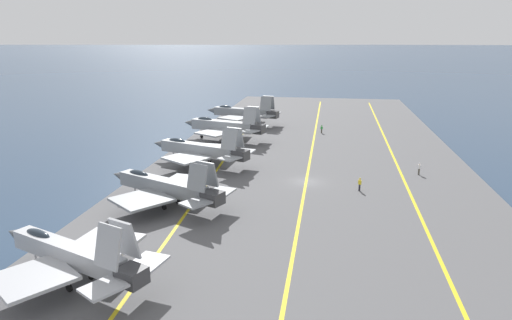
{
  "coord_description": "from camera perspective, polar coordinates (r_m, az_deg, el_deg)",
  "views": [
    {
      "loc": [
        -59.64,
        -2.7,
        19.69
      ],
      "look_at": [
        0.92,
        7.1,
        2.9
      ],
      "focal_mm": 32.0,
      "sensor_mm": 36.0,
      "label": 1
    }
  ],
  "objects": [
    {
      "name": "crew_yellow_vest",
      "position": [
        59.91,
        12.84,
        -2.91
      ],
      "size": [
        0.46,
        0.42,
        1.73
      ],
      "color": "#232328",
      "rests_on": "carrier_deck"
    },
    {
      "name": "deck_stripe_edge_line",
      "position": [
        64.68,
        -5.54,
        -2.11
      ],
      "size": [
        157.34,
        6.91,
        0.01
      ],
      "primitive_type": "cube",
      "rotation": [
        0.0,
        0.0,
        0.04
      ],
      "color": "yellow",
      "rests_on": "carrier_deck"
    },
    {
      "name": "crew_white_vest",
      "position": [
        69.19,
        19.73,
        -0.97
      ],
      "size": [
        0.39,
        0.45,
        1.77
      ],
      "color": "#4C473D",
      "rests_on": "carrier_deck"
    },
    {
      "name": "deck_stripe_foul_line",
      "position": [
        63.57,
        18.33,
        -3.16
      ],
      "size": [
        157.46,
        2.32,
        0.01
      ],
      "primitive_type": "cube",
      "rotation": [
        0.0,
        0.0,
        -0.01
      ],
      "color": "yellow",
      "rests_on": "carrier_deck"
    },
    {
      "name": "parked_jet_fifth",
      "position": [
        102.03,
        -1.66,
        5.96
      ],
      "size": [
        14.05,
        17.4,
        6.65
      ],
      "color": "gray",
      "rests_on": "carrier_deck"
    },
    {
      "name": "parked_jet_second",
      "position": [
        54.1,
        -11.3,
        -3.26
      ],
      "size": [
        13.64,
        16.98,
        6.09
      ],
      "color": "gray",
      "rests_on": "carrier_deck"
    },
    {
      "name": "deck_stripe_centerline",
      "position": [
        62.74,
        6.29,
        -2.69
      ],
      "size": [
        157.47,
        0.36,
        0.01
      ],
      "primitive_type": "cube",
      "color": "yellow",
      "rests_on": "carrier_deck"
    },
    {
      "name": "carrier_deck",
      "position": [
        62.8,
        6.28,
        -2.87
      ],
      "size": [
        174.96,
        48.26,
        0.4
      ],
      "primitive_type": "cube",
      "color": "#565659",
      "rests_on": "ground"
    },
    {
      "name": "ground_plane",
      "position": [
        62.86,
        6.28,
        -3.04
      ],
      "size": [
        2000.0,
        2000.0,
        0.0
      ],
      "primitive_type": "plane",
      "color": "navy"
    },
    {
      "name": "parked_jet_nearest",
      "position": [
        39.65,
        -22.05,
        -10.85
      ],
      "size": [
        12.61,
        16.14,
        6.41
      ],
      "color": "#A8AAAF",
      "rests_on": "carrier_deck"
    },
    {
      "name": "crew_green_vest",
      "position": [
        94.17,
        8.21,
        3.9
      ],
      "size": [
        0.41,
        0.46,
        1.68
      ],
      "color": "#383328",
      "rests_on": "carrier_deck"
    },
    {
      "name": "parked_jet_fourth",
      "position": [
        86.47,
        -4.02,
        4.27
      ],
      "size": [
        13.5,
        17.09,
        6.77
      ],
      "color": "#93999E",
      "rests_on": "carrier_deck"
    },
    {
      "name": "parked_jet_third",
      "position": [
        69.92,
        -7.02,
        1.32
      ],
      "size": [
        13.04,
        17.3,
        6.37
      ],
      "color": "#93999E",
      "rests_on": "carrier_deck"
    }
  ]
}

